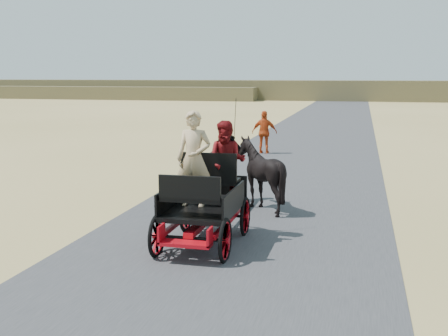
% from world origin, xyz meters
% --- Properties ---
extents(ground, '(140.00, 140.00, 0.00)m').
position_xyz_m(ground, '(0.00, 0.00, 0.00)').
color(ground, tan).
extents(road, '(6.00, 140.00, 0.01)m').
position_xyz_m(road, '(0.00, 0.00, 0.01)').
color(road, '#38383A').
rests_on(road, ground).
extents(ridge_far, '(140.00, 6.00, 2.40)m').
position_xyz_m(ridge_far, '(0.00, 62.00, 1.20)').
color(ridge_far, brown).
rests_on(ridge_far, ground).
extents(ridge_near, '(40.00, 4.00, 1.60)m').
position_xyz_m(ridge_near, '(-30.00, 58.00, 0.80)').
color(ridge_near, brown).
rests_on(ridge_near, ground).
extents(carriage, '(1.30, 2.40, 0.72)m').
position_xyz_m(carriage, '(-0.54, 1.54, 0.36)').
color(carriage, black).
rests_on(carriage, ground).
extents(horse_left, '(0.91, 2.01, 1.70)m').
position_xyz_m(horse_left, '(-1.09, 4.54, 0.85)').
color(horse_left, black).
rests_on(horse_left, ground).
extents(horse_right, '(1.37, 1.54, 1.70)m').
position_xyz_m(horse_right, '(0.01, 4.54, 0.85)').
color(horse_right, black).
rests_on(horse_right, ground).
extents(driver_man, '(0.66, 0.43, 1.80)m').
position_xyz_m(driver_man, '(-0.74, 1.59, 1.62)').
color(driver_man, tan).
rests_on(driver_man, carriage).
extents(passenger_woman, '(0.77, 0.60, 1.58)m').
position_xyz_m(passenger_woman, '(-0.24, 2.14, 1.51)').
color(passenger_woman, '#660C0F').
rests_on(passenger_woman, carriage).
extents(pedestrian, '(1.03, 0.47, 1.73)m').
position_xyz_m(pedestrian, '(-1.50, 13.92, 0.86)').
color(pedestrian, '#B73E15').
rests_on(pedestrian, ground).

